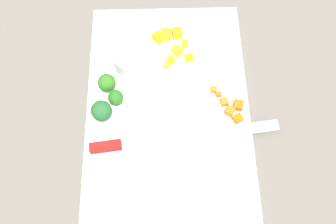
% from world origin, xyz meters
% --- Properties ---
extents(ground_plane, '(4.00, 4.00, 0.00)m').
position_xyz_m(ground_plane, '(0.00, 0.00, 0.00)').
color(ground_plane, slate).
extents(cutting_board, '(0.52, 0.32, 0.01)m').
position_xyz_m(cutting_board, '(0.00, 0.00, 0.01)').
color(cutting_board, white).
rests_on(cutting_board, ground_plane).
extents(prep_bowl, '(0.09, 0.09, 0.05)m').
position_xyz_m(prep_bowl, '(-0.11, -0.06, 0.04)').
color(prep_bowl, white).
rests_on(prep_bowl, cutting_board).
extents(chef_knife, '(0.06, 0.36, 0.02)m').
position_xyz_m(chef_knife, '(0.06, -0.02, 0.02)').
color(chef_knife, silver).
rests_on(chef_knife, cutting_board).
extents(carrot_dice_0, '(0.02, 0.02, 0.01)m').
position_xyz_m(carrot_dice_0, '(-0.02, 0.11, 0.02)').
color(carrot_dice_0, orange).
rests_on(carrot_dice_0, cutting_board).
extents(carrot_dice_1, '(0.01, 0.01, 0.01)m').
position_xyz_m(carrot_dice_1, '(-0.04, 0.10, 0.02)').
color(carrot_dice_1, orange).
rests_on(carrot_dice_1, cutting_board).
extents(carrot_dice_2, '(0.02, 0.02, 0.01)m').
position_xyz_m(carrot_dice_2, '(-0.00, 0.12, 0.02)').
color(carrot_dice_2, orange).
rests_on(carrot_dice_2, cutting_board).
extents(carrot_dice_3, '(0.02, 0.02, 0.01)m').
position_xyz_m(carrot_dice_3, '(0.02, 0.13, 0.02)').
color(carrot_dice_3, orange).
rests_on(carrot_dice_3, cutting_board).
extents(carrot_dice_4, '(0.02, 0.02, 0.01)m').
position_xyz_m(carrot_dice_4, '(-0.01, 0.14, 0.02)').
color(carrot_dice_4, orange).
rests_on(carrot_dice_4, cutting_board).
extents(carrot_dice_5, '(0.01, 0.01, 0.01)m').
position_xyz_m(carrot_dice_5, '(-0.05, 0.09, 0.02)').
color(carrot_dice_5, orange).
rests_on(carrot_dice_5, cutting_board).
extents(pepper_dice_0, '(0.03, 0.03, 0.02)m').
position_xyz_m(pepper_dice_0, '(-0.17, -0.02, 0.02)').
color(pepper_dice_0, yellow).
rests_on(pepper_dice_0, cutting_board).
extents(pepper_dice_1, '(0.03, 0.03, 0.01)m').
position_xyz_m(pepper_dice_1, '(-0.14, 0.02, 0.02)').
color(pepper_dice_1, yellow).
rests_on(pepper_dice_1, cutting_board).
extents(pepper_dice_2, '(0.02, 0.02, 0.02)m').
position_xyz_m(pepper_dice_2, '(-0.19, 0.02, 0.02)').
color(pepper_dice_2, yellow).
rests_on(pepper_dice_2, cutting_board).
extents(pepper_dice_3, '(0.02, 0.03, 0.02)m').
position_xyz_m(pepper_dice_3, '(-0.18, 0.00, 0.02)').
color(pepper_dice_3, yellow).
rests_on(pepper_dice_3, cutting_board).
extents(pepper_dice_4, '(0.02, 0.02, 0.01)m').
position_xyz_m(pepper_dice_4, '(-0.11, 0.00, 0.02)').
color(pepper_dice_4, yellow).
rests_on(pepper_dice_4, cutting_board).
extents(pepper_dice_5, '(0.01, 0.01, 0.01)m').
position_xyz_m(pepper_dice_5, '(-0.16, 0.04, 0.02)').
color(pepper_dice_5, yellow).
rests_on(pepper_dice_5, cutting_board).
extents(pepper_dice_6, '(0.02, 0.02, 0.01)m').
position_xyz_m(pepper_dice_6, '(-0.12, 0.05, 0.02)').
color(pepper_dice_6, yellow).
rests_on(pepper_dice_6, cutting_board).
extents(pepper_dice_7, '(0.02, 0.02, 0.01)m').
position_xyz_m(pepper_dice_7, '(-0.12, 0.01, 0.02)').
color(pepper_dice_7, yellow).
rests_on(pepper_dice_7, cutting_board).
extents(broccoli_floret_0, '(0.03, 0.03, 0.04)m').
position_xyz_m(broccoli_floret_0, '(-0.03, -0.10, 0.03)').
color(broccoli_floret_0, '#80BA5D').
rests_on(broccoli_floret_0, cutting_board).
extents(broccoli_floret_1, '(0.04, 0.04, 0.04)m').
position_xyz_m(broccoli_floret_1, '(-0.00, -0.13, 0.03)').
color(broccoli_floret_1, '#95BA5E').
rests_on(broccoli_floret_1, cutting_board).
extents(broccoli_floret_2, '(0.03, 0.03, 0.04)m').
position_xyz_m(broccoli_floret_2, '(-0.06, -0.12, 0.04)').
color(broccoli_floret_2, '#89C269').
rests_on(broccoli_floret_2, cutting_board).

